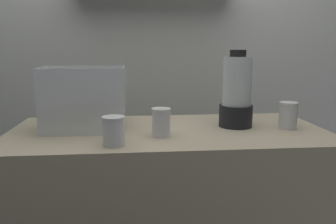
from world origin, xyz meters
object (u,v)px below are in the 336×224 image
Objects in this scene: carrot_display_bin at (84,110)px; juice_cup_mango_left at (161,124)px; blender_pitcher at (236,94)px; juice_cup_mango_middle at (288,117)px; juice_cup_orange_far_left at (114,132)px.

juice_cup_mango_left is (0.33, -0.15, -0.03)m from carrot_display_bin.
blender_pitcher is 2.91× the size of juice_cup_mango_middle.
carrot_display_bin is 0.91m from juice_cup_mango_middle.
carrot_display_bin is at bearing 175.59° from juice_cup_mango_middle.
juice_cup_mango_middle is at bearing 8.11° from juice_cup_mango_left.
juice_cup_mango_left is at bearing -171.89° from juice_cup_mango_middle.
carrot_display_bin is 3.19× the size of juice_cup_orange_far_left.
juice_cup_mango_middle is (0.77, 0.20, 0.00)m from juice_cup_orange_far_left.
juice_cup_mango_left is at bearing -24.81° from carrot_display_bin.
blender_pitcher is at bearing -0.56° from carrot_display_bin.
blender_pitcher reaches higher than carrot_display_bin.
juice_cup_mango_middle is (0.22, -0.06, -0.10)m from blender_pitcher.
blender_pitcher reaches higher than juice_cup_mango_middle.
juice_cup_orange_far_left is at bearing -61.57° from carrot_display_bin.
juice_cup_mango_middle is at bearing -15.90° from blender_pitcher.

